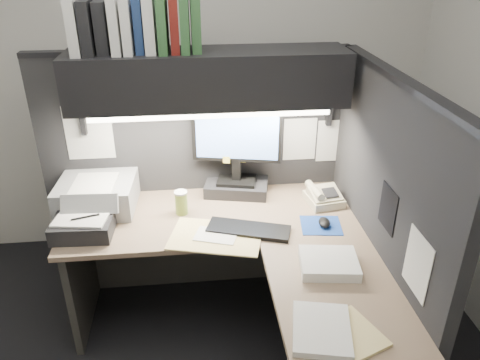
# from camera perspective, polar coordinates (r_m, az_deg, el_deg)

# --- Properties ---
(wall_back) EXTENTS (3.50, 0.04, 2.70)m
(wall_back) POSITION_cam_1_polar(r_m,az_deg,el_deg) (3.42, -6.53, 12.92)
(wall_back) COLOR beige
(wall_back) RESTS_ON floor
(partition_back) EXTENTS (1.90, 0.06, 1.60)m
(partition_back) POSITION_cam_1_polar(r_m,az_deg,el_deg) (3.08, -5.37, 0.37)
(partition_back) COLOR black
(partition_back) RESTS_ON floor
(partition_right) EXTENTS (0.06, 1.50, 1.60)m
(partition_right) POSITION_cam_1_polar(r_m,az_deg,el_deg) (2.61, 16.50, -5.98)
(partition_right) COLOR black
(partition_right) RESTS_ON floor
(desk) EXTENTS (1.70, 1.53, 0.73)m
(desk) POSITION_cam_1_polar(r_m,az_deg,el_deg) (2.54, 4.84, -15.96)
(desk) COLOR #836853
(desk) RESTS_ON floor
(overhead_shelf) EXTENTS (1.55, 0.34, 0.30)m
(overhead_shelf) POSITION_cam_1_polar(r_m,az_deg,el_deg) (2.66, -3.83, 12.30)
(overhead_shelf) COLOR black
(overhead_shelf) RESTS_ON partition_back
(task_light_tube) EXTENTS (1.32, 0.04, 0.04)m
(task_light_tube) POSITION_cam_1_polar(r_m,az_deg,el_deg) (2.58, -3.56, 7.85)
(task_light_tube) COLOR white
(task_light_tube) RESTS_ON overhead_shelf
(monitor) EXTENTS (0.54, 0.32, 0.59)m
(monitor) POSITION_cam_1_polar(r_m,az_deg,el_deg) (2.92, -0.42, 2.50)
(monitor) COLOR black
(monitor) RESTS_ON desk
(keyboard) EXTENTS (0.49, 0.29, 0.02)m
(keyboard) POSITION_cam_1_polar(r_m,az_deg,el_deg) (2.63, 1.06, -6.04)
(keyboard) COLOR black
(keyboard) RESTS_ON desk
(mousepad) EXTENTS (0.25, 0.23, 0.00)m
(mousepad) POSITION_cam_1_polar(r_m,az_deg,el_deg) (2.72, 9.84, -5.47)
(mousepad) COLOR #1B3E94
(mousepad) RESTS_ON desk
(mouse) EXTENTS (0.08, 0.11, 0.04)m
(mouse) POSITION_cam_1_polar(r_m,az_deg,el_deg) (2.71, 10.24, -5.11)
(mouse) COLOR black
(mouse) RESTS_ON mousepad
(telephone) EXTENTS (0.23, 0.24, 0.08)m
(telephone) POSITION_cam_1_polar(r_m,az_deg,el_deg) (2.93, 10.19, -2.06)
(telephone) COLOR beige
(telephone) RESTS_ON desk
(coffee_cup) EXTENTS (0.09, 0.09, 0.14)m
(coffee_cup) POSITION_cam_1_polar(r_m,az_deg,el_deg) (2.78, -7.16, -2.84)
(coffee_cup) COLOR #A9B448
(coffee_cup) RESTS_ON desk
(printer) EXTENTS (0.47, 0.40, 0.18)m
(printer) POSITION_cam_1_polar(r_m,az_deg,el_deg) (2.94, -16.99, -1.70)
(printer) COLOR #979A9D
(printer) RESTS_ON desk
(notebook_stack) EXTENTS (0.33, 0.28, 0.10)m
(notebook_stack) POSITION_cam_1_polar(r_m,az_deg,el_deg) (2.73, -18.51, -5.27)
(notebook_stack) COLOR black
(notebook_stack) RESTS_ON desk
(open_folder) EXTENTS (0.56, 0.44, 0.01)m
(open_folder) POSITION_cam_1_polar(r_m,az_deg,el_deg) (2.58, -2.95, -6.89)
(open_folder) COLOR #E3CC80
(open_folder) RESTS_ON desk
(paper_stack_a) EXTENTS (0.31, 0.27, 0.05)m
(paper_stack_a) POSITION_cam_1_polar(r_m,az_deg,el_deg) (2.39, 10.77, -9.94)
(paper_stack_a) COLOR white
(paper_stack_a) RESTS_ON desk
(paper_stack_b) EXTENTS (0.29, 0.34, 0.03)m
(paper_stack_b) POSITION_cam_1_polar(r_m,az_deg,el_deg) (2.06, 9.91, -17.50)
(paper_stack_b) COLOR white
(paper_stack_b) RESTS_ON desk
(manila_stack) EXTENTS (0.28, 0.31, 0.01)m
(manila_stack) POSITION_cam_1_polar(r_m,az_deg,el_deg) (2.08, 13.55, -17.69)
(manila_stack) COLOR #E3CC80
(manila_stack) RESTS_ON desk
(binder_row) EXTENTS (0.67, 0.26, 0.31)m
(binder_row) POSITION_cam_1_polar(r_m,az_deg,el_deg) (2.61, -12.49, 18.02)
(binder_row) COLOR silver
(binder_row) RESTS_ON overhead_shelf
(pinned_papers) EXTENTS (1.76, 1.31, 0.51)m
(pinned_papers) POSITION_cam_1_polar(r_m,az_deg,el_deg) (2.66, 3.05, 2.12)
(pinned_papers) COLOR white
(pinned_papers) RESTS_ON partition_back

